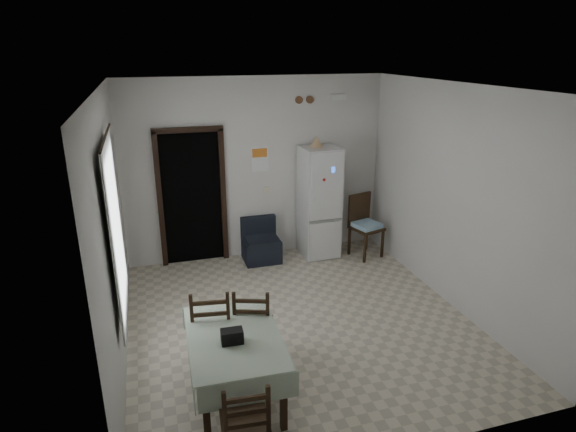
{
  "coord_description": "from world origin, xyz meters",
  "views": [
    {
      "loc": [
        -1.67,
        -5.08,
        3.31
      ],
      "look_at": [
        0.0,
        0.5,
        1.25
      ],
      "focal_mm": 30.0,
      "sensor_mm": 36.0,
      "label": 1
    }
  ],
  "objects_px": {
    "dining_chair_far_left": "(212,327)",
    "dining_chair_far_right": "(253,324)",
    "dining_chair_near_head": "(245,421)",
    "corner_chair": "(367,227)",
    "fridge": "(319,202)",
    "navy_seat": "(261,241)",
    "dining_table": "(236,366)"
  },
  "relations": [
    {
      "from": "fridge",
      "to": "dining_chair_far_right",
      "type": "distance_m",
      "value": 3.11
    },
    {
      "from": "corner_chair",
      "to": "dining_chair_near_head",
      "type": "height_order",
      "value": "corner_chair"
    },
    {
      "from": "navy_seat",
      "to": "dining_table",
      "type": "relative_size",
      "value": 0.53
    },
    {
      "from": "navy_seat",
      "to": "dining_chair_near_head",
      "type": "distance_m",
      "value": 4.09
    },
    {
      "from": "dining_chair_far_right",
      "to": "dining_chair_near_head",
      "type": "distance_m",
      "value": 1.42
    },
    {
      "from": "dining_chair_far_left",
      "to": "fridge",
      "type": "bearing_deg",
      "value": -122.09
    },
    {
      "from": "dining_chair_near_head",
      "to": "navy_seat",
      "type": "bearing_deg",
      "value": -100.95
    },
    {
      "from": "corner_chair",
      "to": "dining_chair_near_head",
      "type": "relative_size",
      "value": 1.15
    },
    {
      "from": "navy_seat",
      "to": "dining_table",
      "type": "bearing_deg",
      "value": -108.0
    },
    {
      "from": "dining_chair_far_left",
      "to": "dining_chair_far_right",
      "type": "bearing_deg",
      "value": -175.7
    },
    {
      "from": "dining_table",
      "to": "dining_chair_far_left",
      "type": "relative_size",
      "value": 1.34
    },
    {
      "from": "fridge",
      "to": "dining_chair_far_left",
      "type": "xyz_separation_m",
      "value": [
        -2.14,
        -2.54,
        -0.42
      ]
    },
    {
      "from": "fridge",
      "to": "dining_table",
      "type": "bearing_deg",
      "value": -124.41
    },
    {
      "from": "fridge",
      "to": "dining_table",
      "type": "height_order",
      "value": "fridge"
    },
    {
      "from": "dining_table",
      "to": "dining_chair_far_left",
      "type": "height_order",
      "value": "dining_chair_far_left"
    },
    {
      "from": "corner_chair",
      "to": "dining_chair_far_right",
      "type": "bearing_deg",
      "value": -153.44
    },
    {
      "from": "fridge",
      "to": "dining_chair_far_left",
      "type": "height_order",
      "value": "fridge"
    },
    {
      "from": "fridge",
      "to": "dining_chair_near_head",
      "type": "bearing_deg",
      "value": -119.19
    },
    {
      "from": "corner_chair",
      "to": "dining_chair_near_head",
      "type": "xyz_separation_m",
      "value": [
        -2.8,
        -3.62,
        -0.07
      ]
    },
    {
      "from": "dining_chair_far_right",
      "to": "dining_table",
      "type": "bearing_deg",
      "value": 78.07
    },
    {
      "from": "dining_chair_near_head",
      "to": "dining_chair_far_right",
      "type": "bearing_deg",
      "value": -101.03
    },
    {
      "from": "corner_chair",
      "to": "dining_chair_near_head",
      "type": "bearing_deg",
      "value": -144.12
    },
    {
      "from": "dining_chair_far_right",
      "to": "fridge",
      "type": "bearing_deg",
      "value": -104.36
    },
    {
      "from": "dining_chair_far_left",
      "to": "dining_chair_far_right",
      "type": "distance_m",
      "value": 0.45
    },
    {
      "from": "fridge",
      "to": "navy_seat",
      "type": "height_order",
      "value": "fridge"
    },
    {
      "from": "dining_chair_far_left",
      "to": "corner_chair",
      "type": "bearing_deg",
      "value": -134.14
    },
    {
      "from": "fridge",
      "to": "navy_seat",
      "type": "bearing_deg",
      "value": 178.6
    },
    {
      "from": "dining_chair_far_right",
      "to": "dining_chair_near_head",
      "type": "bearing_deg",
      "value": 93.44
    },
    {
      "from": "fridge",
      "to": "dining_table",
      "type": "relative_size",
      "value": 1.37
    },
    {
      "from": "navy_seat",
      "to": "corner_chair",
      "type": "relative_size",
      "value": 0.67
    },
    {
      "from": "dining_chair_far_left",
      "to": "dining_chair_near_head",
      "type": "height_order",
      "value": "dining_chair_far_left"
    },
    {
      "from": "dining_chair_far_left",
      "to": "dining_chair_far_right",
      "type": "relative_size",
      "value": 1.05
    }
  ]
}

